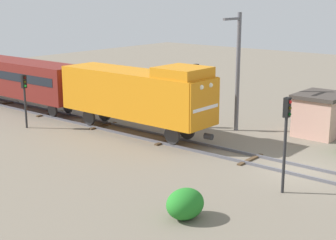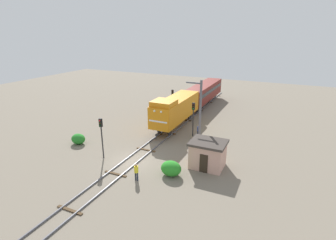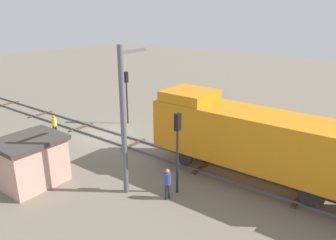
% 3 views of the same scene
% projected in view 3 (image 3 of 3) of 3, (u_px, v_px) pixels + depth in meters
% --- Properties ---
extents(ground_plane, '(106.13, 106.13, 0.00)m').
position_uv_depth(ground_plane, '(106.00, 136.00, 25.52)').
color(ground_plane, '#756B5B').
extents(railway_track, '(2.40, 70.76, 0.16)m').
position_uv_depth(railway_track, '(106.00, 135.00, 25.50)').
color(railway_track, '#595960').
rests_on(railway_track, ground).
extents(locomotive, '(2.90, 11.60, 4.60)m').
position_uv_depth(locomotive, '(244.00, 135.00, 18.13)').
color(locomotive, orange).
rests_on(locomotive, railway_track).
extents(traffic_signal_near, '(0.32, 0.34, 4.48)m').
position_uv_depth(traffic_signal_near, '(126.00, 88.00, 27.32)').
color(traffic_signal_near, '#262628').
rests_on(traffic_signal_near, ground).
extents(traffic_signal_mid, '(0.32, 0.34, 4.47)m').
position_uv_depth(traffic_signal_mid, '(177.00, 139.00, 16.68)').
color(traffic_signal_mid, '#262628').
rests_on(traffic_signal_mid, ground).
extents(worker_near_track, '(0.38, 0.38, 1.70)m').
position_uv_depth(worker_near_track, '(54.00, 124.00, 25.11)').
color(worker_near_track, '#262B38').
rests_on(worker_near_track, ground).
extents(worker_by_signal, '(0.38, 0.38, 1.70)m').
position_uv_depth(worker_by_signal, '(167.00, 181.00, 16.77)').
color(worker_by_signal, '#262B38').
rests_on(worker_by_signal, ground).
extents(catenary_mast, '(1.94, 0.28, 7.83)m').
position_uv_depth(catenary_mast, '(124.00, 119.00, 16.43)').
color(catenary_mast, '#595960').
rests_on(catenary_mast, ground).
extents(relay_hut, '(3.50, 2.90, 2.74)m').
position_uv_depth(relay_hut, '(31.00, 161.00, 18.13)').
color(relay_hut, '#D19E8C').
rests_on(relay_hut, ground).
extents(bush_near, '(1.98, 1.62, 1.44)m').
position_uv_depth(bush_near, '(42.00, 144.00, 22.09)').
color(bush_near, '#298B26').
rests_on(bush_near, ground).
extents(bush_mid, '(1.74, 1.42, 1.26)m').
position_uv_depth(bush_mid, '(178.00, 106.00, 30.98)').
color(bush_mid, '#247A26').
rests_on(bush_mid, ground).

